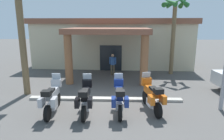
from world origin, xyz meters
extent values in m
plane|color=#514F4C|center=(0.00, 0.00, 0.00)|extent=(80.00, 80.00, 0.00)
cube|color=beige|center=(0.08, 10.03, 1.91)|extent=(13.88, 5.81, 3.82)
cube|color=#1E2328|center=(0.00, 7.27, 1.05)|extent=(1.80, 0.15, 2.10)
cube|color=brown|center=(-0.07, 5.10, 3.37)|extent=(5.74, 4.62, 0.35)
cylinder|color=brown|center=(-2.52, 3.34, 1.60)|extent=(0.50, 0.50, 3.20)
cylinder|color=brown|center=(2.28, 3.20, 1.60)|extent=(0.50, 0.50, 3.20)
cube|color=brown|center=(0.08, 10.03, 4.04)|extent=(14.29, 6.22, 0.44)
cylinder|color=black|center=(-2.21, -0.29, 0.33)|extent=(0.17, 0.67, 0.66)
cylinder|color=black|center=(-2.15, -1.84, 0.33)|extent=(0.17, 0.67, 0.66)
cube|color=silver|center=(-2.18, -1.09, 0.37)|extent=(0.34, 0.57, 0.32)
cube|color=#B2B2B7|center=(-2.18, -0.94, 0.88)|extent=(0.35, 1.16, 0.34)
cube|color=black|center=(-2.17, -1.29, 1.10)|extent=(0.30, 0.61, 0.10)
cube|color=#B2B2B7|center=(-2.21, -0.31, 1.15)|extent=(0.45, 0.26, 0.36)
cube|color=#B2BCC6|center=(-2.21, -0.23, 1.43)|extent=(0.40, 0.13, 0.36)
cube|color=#B2B2B7|center=(-2.41, -1.70, 0.76)|extent=(0.20, 0.45, 0.36)
cube|color=#B2B2B7|center=(-1.89, -1.68, 0.76)|extent=(0.20, 0.45, 0.36)
cube|color=black|center=(-2.15, -1.79, 1.17)|extent=(0.37, 0.33, 0.22)
cylinder|color=black|center=(-0.75, -0.28, 0.33)|extent=(0.17, 0.67, 0.66)
cylinder|color=black|center=(-0.67, -1.83, 0.33)|extent=(0.17, 0.67, 0.66)
cube|color=silver|center=(-0.71, -1.08, 0.37)|extent=(0.35, 0.58, 0.32)
cube|color=black|center=(-0.72, -0.93, 0.88)|extent=(0.36, 1.16, 0.34)
cube|color=black|center=(-0.70, -1.28, 1.10)|extent=(0.31, 0.61, 0.10)
cube|color=black|center=(-0.75, -0.30, 1.15)|extent=(0.45, 0.26, 0.36)
cube|color=#B2BCC6|center=(-0.75, -0.22, 1.43)|extent=(0.41, 0.14, 0.36)
cube|color=black|center=(-0.94, -1.69, 0.76)|extent=(0.20, 0.45, 0.36)
cube|color=black|center=(-0.42, -1.66, 0.76)|extent=(0.20, 0.45, 0.36)
cube|color=black|center=(-0.67, -1.78, 1.17)|extent=(0.38, 0.34, 0.22)
cylinder|color=black|center=(0.71, -0.15, 0.33)|extent=(0.17, 0.67, 0.66)
cylinder|color=black|center=(0.80, -1.70, 0.33)|extent=(0.17, 0.67, 0.66)
cube|color=silver|center=(0.76, -0.95, 0.37)|extent=(0.35, 0.58, 0.32)
cube|color=navy|center=(0.75, -0.80, 0.88)|extent=(0.36, 1.16, 0.34)
cube|color=black|center=(0.77, -1.15, 1.10)|extent=(0.31, 0.61, 0.10)
cube|color=navy|center=(0.71, -0.17, 1.15)|extent=(0.45, 0.26, 0.36)
cube|color=#B2BCC6|center=(0.71, -0.09, 1.43)|extent=(0.41, 0.14, 0.36)
cube|color=navy|center=(0.53, -1.56, 0.76)|extent=(0.20, 0.45, 0.36)
cube|color=navy|center=(1.05, -1.54, 0.76)|extent=(0.20, 0.45, 0.36)
cube|color=black|center=(0.79, -1.65, 1.17)|extent=(0.38, 0.34, 0.22)
cylinder|color=black|center=(2.05, 0.14, 0.33)|extent=(0.28, 0.67, 0.66)
cylinder|color=black|center=(2.38, -1.38, 0.33)|extent=(0.28, 0.67, 0.66)
cube|color=silver|center=(2.22, -0.64, 0.37)|extent=(0.43, 0.62, 0.32)
cube|color=orange|center=(2.19, -0.50, 0.88)|extent=(0.54, 1.19, 0.34)
cube|color=black|center=(2.26, -0.84, 1.10)|extent=(0.40, 0.65, 0.10)
cube|color=orange|center=(2.06, 0.12, 1.15)|extent=(0.48, 0.33, 0.36)
cube|color=#B2BCC6|center=(2.04, 0.20, 1.43)|extent=(0.42, 0.20, 0.36)
cube|color=orange|center=(2.09, -1.28, 0.76)|extent=(0.27, 0.47, 0.36)
cube|color=orange|center=(2.60, -1.17, 0.76)|extent=(0.27, 0.47, 0.36)
cube|color=black|center=(2.37, -1.33, 1.17)|extent=(0.42, 0.39, 0.22)
cylinder|color=brown|center=(0.30, 5.75, 0.40)|extent=(0.14, 0.14, 0.80)
cylinder|color=brown|center=(0.12, 5.79, 0.40)|extent=(0.14, 0.14, 0.80)
cylinder|color=#335999|center=(0.21, 5.77, 1.09)|extent=(0.32, 0.32, 0.57)
cylinder|color=#335999|center=(0.43, 5.73, 1.11)|extent=(0.09, 0.09, 0.54)
cylinder|color=#335999|center=(0.00, 5.81, 1.11)|extent=(0.09, 0.09, 0.54)
sphere|color=tan|center=(0.21, 5.77, 1.51)|extent=(0.22, 0.22, 0.22)
cylinder|color=brown|center=(4.75, 6.29, 2.61)|extent=(0.31, 0.31, 5.22)
cone|color=#236028|center=(5.38, 6.38, 5.40)|extent=(0.55, 1.34, 0.91)
cone|color=#236028|center=(4.83, 6.92, 5.38)|extent=(1.35, 0.53, 0.84)
cone|color=#236028|center=(4.21, 6.62, 5.33)|extent=(1.00, 1.32, 0.69)
cone|color=#236028|center=(4.23, 5.92, 5.37)|extent=(1.06, 1.28, 0.81)
cone|color=#236028|center=(5.02, 5.71, 5.40)|extent=(1.33, 0.88, 0.89)
cylinder|color=brown|center=(-4.43, 1.31, 2.99)|extent=(0.35, 0.35, 5.99)
cube|color=#ADA89E|center=(0.02, 0.54, 0.06)|extent=(7.86, 0.36, 0.12)
camera|label=1|loc=(0.78, -9.32, 3.90)|focal=32.54mm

